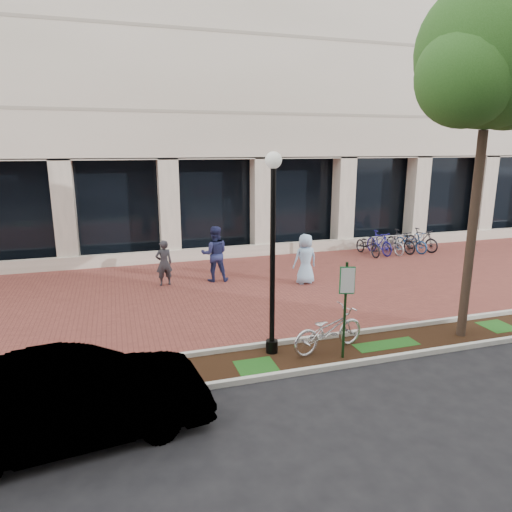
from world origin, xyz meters
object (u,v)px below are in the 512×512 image
object	(u,v)px
parking_sign	(346,298)
sedan_near_curb	(74,400)
street_tree	(492,63)
pedestrian_mid	(215,254)
bike_rack_cluster	(395,242)
lamppost	(273,244)
locked_bicycle	(328,330)
pedestrian_right	(305,259)
bollard	(304,245)
pedestrian_left	(164,263)

from	to	relation	value
parking_sign	sedan_near_curb	bearing A→B (deg)	-149.85
street_tree	pedestrian_mid	distance (m)	9.89
bike_rack_cluster	lamppost	bearing A→B (deg)	-146.29
locked_bicycle	bike_rack_cluster	size ratio (longest dim) A/B	0.54
street_tree	pedestrian_right	size ratio (longest dim) A/B	4.75
pedestrian_right	bollard	world-z (taller)	pedestrian_right
pedestrian_right	bike_rack_cluster	distance (m)	6.53
pedestrian_right	parking_sign	bearing A→B (deg)	71.10
sedan_near_curb	street_tree	bearing A→B (deg)	-86.62
locked_bicycle	pedestrian_left	xyz separation A→B (m)	(-3.08, 6.38, 0.28)
pedestrian_left	pedestrian_right	bearing A→B (deg)	155.07
pedestrian_left	bollard	distance (m)	6.93
pedestrian_mid	pedestrian_right	world-z (taller)	pedestrian_mid
pedestrian_left	bollard	xyz separation A→B (m)	(6.36, 2.73, -0.33)
pedestrian_left	pedestrian_right	world-z (taller)	pedestrian_right
street_tree	sedan_near_curb	world-z (taller)	street_tree
parking_sign	street_tree	distance (m)	6.14
pedestrian_left	bollard	world-z (taller)	pedestrian_left
street_tree	pedestrian_right	distance (m)	7.99
street_tree	pedestrian_mid	world-z (taller)	street_tree
locked_bicycle	pedestrian_mid	distance (m)	6.53
street_tree	pedestrian_left	distance (m)	10.98
bollard	bike_rack_cluster	bearing A→B (deg)	-11.56
lamppost	pedestrian_left	bearing A→B (deg)	106.26
bike_rack_cluster	locked_bicycle	bearing A→B (deg)	-140.67
pedestrian_right	bike_rack_cluster	bearing A→B (deg)	-155.44
parking_sign	sedan_near_curb	distance (m)	5.75
pedestrian_left	street_tree	bearing A→B (deg)	125.54
bollard	pedestrian_right	bearing A→B (deg)	-112.74
pedestrian_mid	parking_sign	bearing A→B (deg)	111.36
locked_bicycle	pedestrian_right	world-z (taller)	pedestrian_right
pedestrian_mid	street_tree	bearing A→B (deg)	136.53
street_tree	bike_rack_cluster	distance (m)	10.99
parking_sign	pedestrian_mid	distance (m)	7.03
lamppost	street_tree	bearing A→B (deg)	-5.29
pedestrian_left	sedan_near_curb	size ratio (longest dim) A/B	0.37
street_tree	pedestrian_mid	size ratio (longest dim) A/B	4.22
lamppost	pedestrian_right	distance (m)	5.92
pedestrian_left	pedestrian_mid	xyz separation A→B (m)	(1.77, 0.01, 0.20)
street_tree	pedestrian_right	world-z (taller)	street_tree
lamppost	locked_bicycle	bearing A→B (deg)	-11.93
pedestrian_mid	pedestrian_right	distance (m)	3.18
pedestrian_mid	locked_bicycle	bearing A→B (deg)	110.98
pedestrian_left	sedan_near_curb	world-z (taller)	pedestrian_left
parking_sign	locked_bicycle	distance (m)	1.05
pedestrian_left	sedan_near_curb	bearing A→B (deg)	63.96
pedestrian_mid	bollard	xyz separation A→B (m)	(4.59, 2.72, -0.52)
pedestrian_left	locked_bicycle	bearing A→B (deg)	105.53
parking_sign	lamppost	size ratio (longest dim) A/B	0.49
street_tree	bollard	size ratio (longest dim) A/B	9.13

